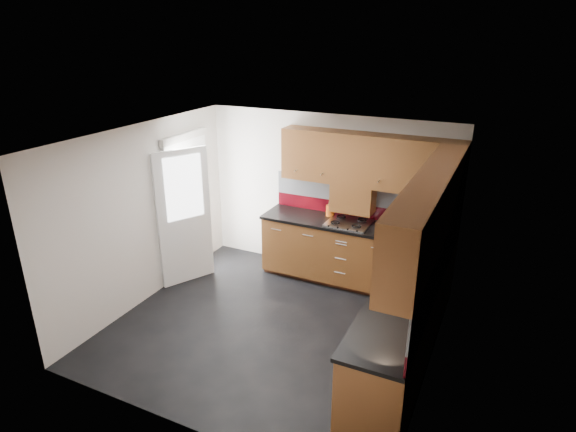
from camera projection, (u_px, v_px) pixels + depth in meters
The scene contains 14 objects.
room at pixel (271, 216), 5.50m from camera, with size 4.00×3.80×2.64m.
base_cabinets at pixel (374, 289), 6.06m from camera, with size 2.70×3.20×0.95m.
countertop at pixel (375, 255), 5.88m from camera, with size 2.72×3.22×0.04m.
backsplash at pixel (399, 230), 5.87m from camera, with size 2.70×3.20×0.54m.
upper_cabinets at pixel (397, 183), 5.54m from camera, with size 2.50×3.20×0.72m.
extractor_hood at pixel (353, 198), 6.78m from camera, with size 0.60×0.33×0.40m, color #5B2E14.
glass_cabinet at pixel (444, 180), 5.58m from camera, with size 0.32×0.80×0.66m.
back_door at pixel (187, 210), 7.01m from camera, with size 0.42×1.19×2.04m.
gas_hob at pixel (348, 223), 6.75m from camera, with size 0.60×0.53×0.05m.
utensil_pot at pixel (330, 209), 7.02m from camera, with size 0.13×0.13×0.46m.
toaster at pixel (411, 225), 6.48m from camera, with size 0.26×0.16×0.18m.
food_processor at pixel (425, 256), 5.49m from camera, with size 0.18×0.18×0.31m.
paper_towel at pixel (433, 254), 5.59m from camera, with size 0.11×0.11×0.22m, color white.
orange_cloth at pixel (418, 266), 5.54m from camera, with size 0.14×0.12×0.01m, color #E85919.
Camera 1 is at (2.38, -4.55, 3.49)m, focal length 30.00 mm.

